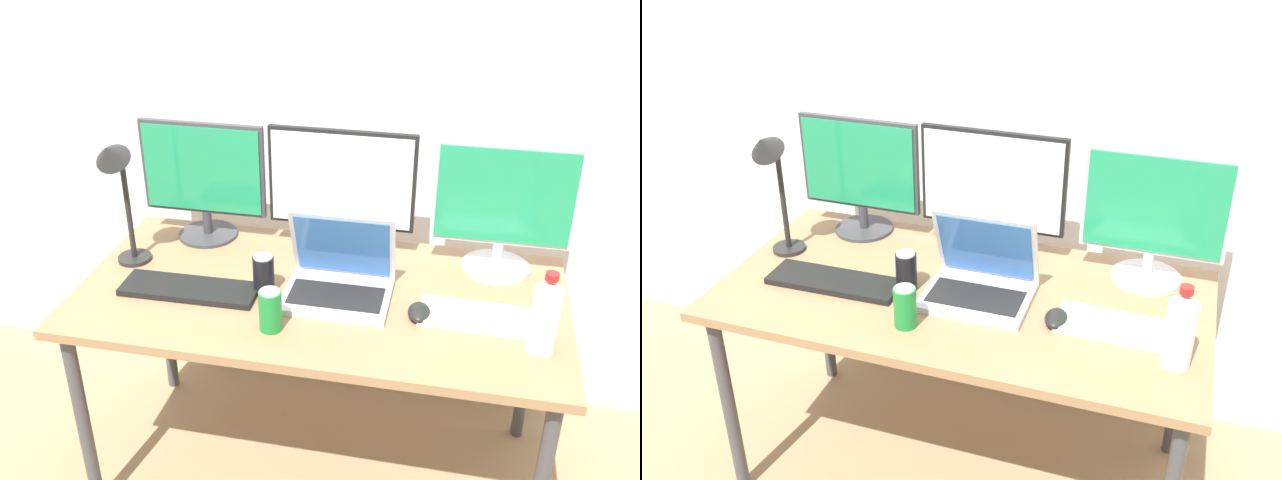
# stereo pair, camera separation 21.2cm
# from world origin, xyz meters

# --- Properties ---
(ground_plane) EXTENTS (16.00, 16.00, 0.00)m
(ground_plane) POSITION_xyz_m (0.00, 0.00, 0.00)
(ground_plane) COLOR #9E7F5B
(wall_back) EXTENTS (7.00, 0.08, 2.60)m
(wall_back) POSITION_xyz_m (0.00, 0.59, 1.30)
(wall_back) COLOR silver
(wall_back) RESTS_ON ground
(work_desk) EXTENTS (1.50, 0.77, 0.74)m
(work_desk) POSITION_xyz_m (0.00, 0.00, 0.67)
(work_desk) COLOR #424247
(work_desk) RESTS_ON ground
(monitor_left) EXTENTS (0.43, 0.21, 0.42)m
(monitor_left) POSITION_xyz_m (-0.47, 0.28, 0.96)
(monitor_left) COLOR #38383D
(monitor_left) RESTS_ON work_desk
(monitor_center) EXTENTS (0.49, 0.21, 0.43)m
(monitor_center) POSITION_xyz_m (0.01, 0.28, 0.97)
(monitor_center) COLOR black
(monitor_center) RESTS_ON work_desk
(monitor_right) EXTENTS (0.44, 0.22, 0.43)m
(monitor_right) POSITION_xyz_m (0.53, 0.26, 0.96)
(monitor_right) COLOR silver
(monitor_right) RESTS_ON work_desk
(laptop_silver) EXTENTS (0.32, 0.26, 0.26)m
(laptop_silver) POSITION_xyz_m (0.06, 0.00, 0.80)
(laptop_silver) COLOR silver
(laptop_silver) RESTS_ON work_desk
(keyboard_main) EXTENTS (0.43, 0.14, 0.02)m
(keyboard_main) POSITION_xyz_m (-0.39, -0.09, 0.75)
(keyboard_main) COLOR black
(keyboard_main) RESTS_ON work_desk
(keyboard_aux) EXTENTS (0.37, 0.15, 0.02)m
(keyboard_aux) POSITION_xyz_m (0.50, -0.06, 0.75)
(keyboard_aux) COLOR white
(keyboard_aux) RESTS_ON work_desk
(mouse_by_keyboard) EXTENTS (0.07, 0.10, 0.04)m
(mouse_by_keyboard) POSITION_xyz_m (0.31, -0.08, 0.76)
(mouse_by_keyboard) COLOR black
(mouse_by_keyboard) RESTS_ON work_desk
(water_bottle) EXTENTS (0.08, 0.08, 0.24)m
(water_bottle) POSITION_xyz_m (0.65, -0.16, 0.85)
(water_bottle) COLOR silver
(water_bottle) RESTS_ON work_desk
(soda_can_near_keyboard) EXTENTS (0.07, 0.07, 0.13)m
(soda_can_near_keyboard) POSITION_xyz_m (-0.09, -0.23, 0.80)
(soda_can_near_keyboard) COLOR #197F33
(soda_can_near_keyboard) RESTS_ON work_desk
(soda_can_by_laptop) EXTENTS (0.07, 0.07, 0.13)m
(soda_can_by_laptop) POSITION_xyz_m (-0.17, -0.04, 0.80)
(soda_can_by_laptop) COLOR black
(soda_can_by_laptop) RESTS_ON work_desk
(desk_lamp) EXTENTS (0.11, 0.18, 0.46)m
(desk_lamp) POSITION_xyz_m (-0.65, 0.02, 1.05)
(desk_lamp) COLOR black
(desk_lamp) RESTS_ON work_desk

